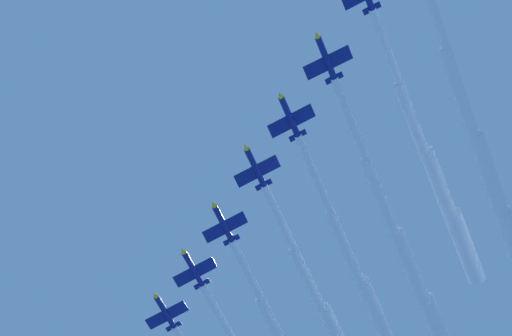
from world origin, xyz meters
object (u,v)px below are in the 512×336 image
(jet_lead, at_px, (493,184))
(jet_starboard_inner, at_px, (414,275))
(jet_port_inner, at_px, (441,190))
(jet_port_mid, at_px, (380,321))

(jet_lead, xyz_separation_m, jet_starboard_inner, (22.50, 9.92, 0.12))
(jet_port_inner, relative_size, jet_port_mid, 0.87)
(jet_lead, bearing_deg, jet_port_mid, 22.48)
(jet_starboard_inner, distance_m, jet_port_mid, 13.00)
(jet_starboard_inner, bearing_deg, jet_port_inner, -173.78)
(jet_lead, height_order, jet_starboard_inner, jet_starboard_inner)
(jet_starboard_inner, bearing_deg, jet_lead, -156.20)
(jet_lead, relative_size, jet_starboard_inner, 1.03)
(jet_port_inner, distance_m, jet_starboard_inner, 18.43)
(jet_port_inner, bearing_deg, jet_starboard_inner, 6.22)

